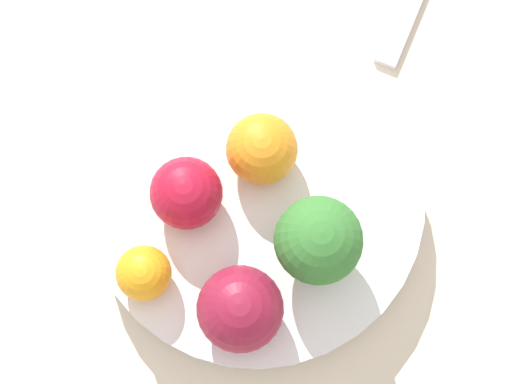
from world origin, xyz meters
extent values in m
plane|color=gray|center=(0.00, 0.00, 0.00)|extent=(6.00, 6.00, 0.00)
cube|color=beige|center=(0.00, 0.00, 0.01)|extent=(1.20, 1.20, 0.02)
cylinder|color=white|center=(0.00, 0.00, 0.04)|extent=(0.22, 0.22, 0.04)
cylinder|color=#8CB76B|center=(-0.05, 0.02, 0.07)|extent=(0.02, 0.02, 0.02)
sphere|color=#387A33|center=(-0.05, 0.02, 0.09)|extent=(0.05, 0.05, 0.05)
sphere|color=#B7142D|center=(0.04, 0.02, 0.08)|extent=(0.05, 0.05, 0.05)
sphere|color=maroon|center=(-0.02, 0.08, 0.08)|extent=(0.05, 0.05, 0.05)
sphere|color=orange|center=(0.01, -0.02, 0.08)|extent=(0.05, 0.05, 0.05)
sphere|color=orange|center=(0.05, 0.08, 0.07)|extent=(0.04, 0.04, 0.04)
cube|color=silver|center=(-0.05, -0.17, 0.02)|extent=(0.02, 0.09, 0.01)
camera|label=1|loc=(-0.04, 0.12, 0.60)|focal=60.00mm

